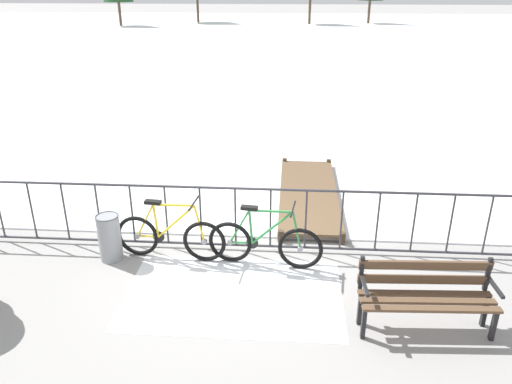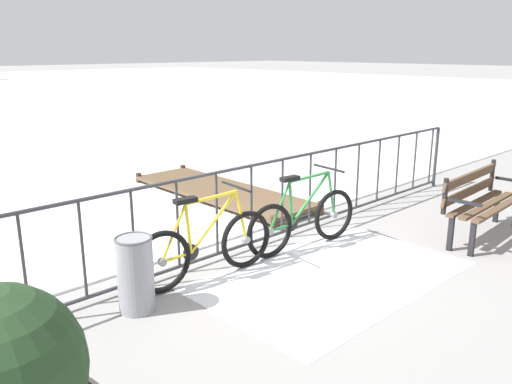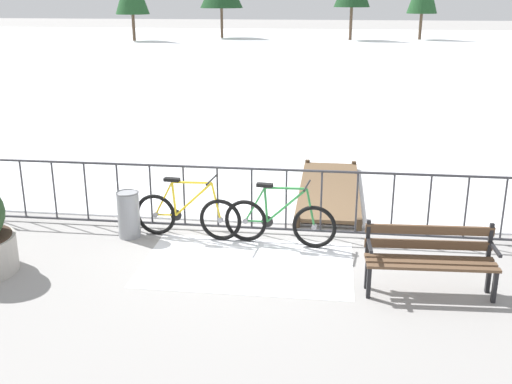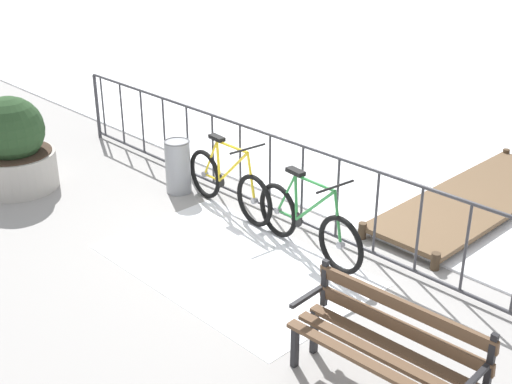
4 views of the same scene
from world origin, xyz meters
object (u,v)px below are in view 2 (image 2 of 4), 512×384
(trash_bin, at_px, (135,274))
(bicycle_near_railing, at_px, (206,247))
(park_bench, at_px, (480,198))
(bicycle_second, at_px, (303,220))

(trash_bin, bearing_deg, bicycle_near_railing, 5.95)
(bicycle_near_railing, bearing_deg, trash_bin, -174.05)
(bicycle_near_railing, relative_size, trash_bin, 2.33)
(bicycle_near_railing, relative_size, park_bench, 1.05)
(bicycle_second, xyz_separation_m, trash_bin, (-2.34, 0.01, 0.00))
(park_bench, bearing_deg, trash_bin, 163.43)
(trash_bin, bearing_deg, bicycle_second, -0.15)
(park_bench, bearing_deg, bicycle_near_railing, 158.04)
(bicycle_near_railing, bearing_deg, park_bench, -21.96)
(bicycle_near_railing, height_order, trash_bin, bicycle_near_railing)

